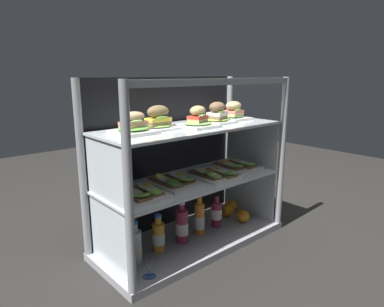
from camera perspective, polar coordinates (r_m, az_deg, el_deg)
ground_plane at (r=2.07m, az=0.00°, el=-14.94°), size 6.00×6.00×0.02m
case_base_deck at (r=2.06m, az=0.00°, el=-14.19°), size 1.12×0.48×0.04m
case_frame at (r=1.96m, az=-2.06°, el=-0.00°), size 1.12×0.48×0.95m
riser_lower_tier at (r=1.98m, az=0.00°, el=-9.37°), size 1.04×0.40×0.33m
shelf_lower_glass at (r=1.92m, az=0.00°, el=-4.60°), size 1.06×0.42×0.01m
riser_upper_tier at (r=1.88m, az=0.00°, el=-0.19°), size 1.04×0.40×0.29m
shelf_upper_glass at (r=1.85m, az=0.00°, el=4.39°), size 1.06×0.42×0.01m
plated_roll_sandwich_far_right at (r=1.63m, az=-9.80°, el=4.57°), size 0.19×0.19×0.11m
plated_roll_sandwich_mid_left at (r=1.75m, az=-5.68°, el=5.63°), size 0.17×0.17×0.12m
plated_roll_sandwich_near_left_corner at (r=1.81m, az=1.04°, el=5.66°), size 0.19×0.19×0.12m
plated_roll_sandwich_right_of_center at (r=1.98m, az=4.19°, el=6.53°), size 0.17×0.17×0.12m
plated_roll_sandwich_center at (r=2.13m, az=6.97°, el=6.88°), size 0.18×0.18×0.11m
open_sandwich_tray_center at (r=1.68m, az=-8.75°, el=-6.53°), size 0.22×0.28×0.06m
open_sandwich_tray_far_right at (r=1.83m, az=-3.02°, el=-4.68°), size 0.22×0.28×0.06m
open_sandwich_tray_near_left_corner at (r=1.96m, az=3.54°, el=-3.43°), size 0.22×0.29×0.06m
open_sandwich_tray_near_right_corner at (r=2.16m, az=7.41°, el=-1.97°), size 0.22×0.28×0.06m
juice_bottle_back_right at (r=1.79m, az=-9.44°, el=-15.11°), size 0.06×0.06×0.22m
juice_bottle_front_right_end at (r=1.87m, az=-5.66°, el=-13.71°), size 0.07×0.07×0.21m
juice_bottle_back_left at (r=1.95m, az=-1.70°, el=-12.07°), size 0.07×0.07×0.24m
juice_bottle_front_middle at (r=2.05m, az=1.18°, el=-10.85°), size 0.06×0.06×0.24m
juice_bottle_near_post at (r=2.14m, az=4.09°, el=-9.97°), size 0.07×0.07×0.21m
orange_fruit_beside_bottles at (r=2.30m, az=5.97°, el=-9.52°), size 0.08×0.08×0.08m
orange_fruit_near_left_post at (r=2.23m, az=8.58°, el=-10.33°), size 0.08×0.08×0.08m
orange_fruit_rolled_forward at (r=2.38m, az=6.64°, el=-8.73°), size 0.08×0.08×0.08m
kitchen_scissors at (r=1.72m, az=-7.18°, el=-19.44°), size 0.13×0.16×0.01m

